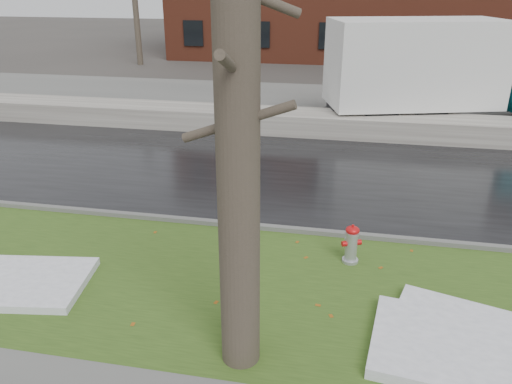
% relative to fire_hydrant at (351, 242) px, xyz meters
% --- Properties ---
extents(ground, '(120.00, 120.00, 0.00)m').
position_rel_fire_hydrant_xyz_m(ground, '(-1.67, 0.01, -0.46)').
color(ground, '#47423D').
rests_on(ground, ground).
extents(verge, '(60.00, 4.50, 0.04)m').
position_rel_fire_hydrant_xyz_m(verge, '(-1.67, -1.24, -0.44)').
color(verge, '#2F4B19').
rests_on(verge, ground).
extents(road, '(60.00, 7.00, 0.03)m').
position_rel_fire_hydrant_xyz_m(road, '(-1.67, 4.51, -0.45)').
color(road, black).
rests_on(road, ground).
extents(parking_lot, '(60.00, 9.00, 0.03)m').
position_rel_fire_hydrant_xyz_m(parking_lot, '(-1.67, 13.01, -0.45)').
color(parking_lot, slate).
rests_on(parking_lot, ground).
extents(curb, '(60.00, 0.15, 0.14)m').
position_rel_fire_hydrant_xyz_m(curb, '(-1.67, 1.01, -0.39)').
color(curb, slate).
rests_on(curb, ground).
extents(snowbank, '(60.00, 1.60, 0.75)m').
position_rel_fire_hydrant_xyz_m(snowbank, '(-1.67, 8.71, -0.09)').
color(snowbank, '#BBB7AB').
rests_on(snowbank, ground).
extents(bg_tree_left, '(1.40, 1.62, 6.50)m').
position_rel_fire_hydrant_xyz_m(bg_tree_left, '(-13.67, 22.01, 2.87)').
color(bg_tree_left, brown).
rests_on(bg_tree_left, ground).
extents(bg_tree_center, '(1.40, 1.62, 6.50)m').
position_rel_fire_hydrant_xyz_m(bg_tree_center, '(-7.67, 26.01, 2.87)').
color(bg_tree_center, brown).
rests_on(bg_tree_center, ground).
extents(fire_hydrant, '(0.39, 0.37, 0.79)m').
position_rel_fire_hydrant_xyz_m(fire_hydrant, '(0.00, 0.00, 0.00)').
color(fire_hydrant, '#ACAEB5').
rests_on(fire_hydrant, verge).
extents(tree, '(1.41, 1.68, 6.77)m').
position_rel_fire_hydrant_xyz_m(tree, '(-1.49, -2.97, 2.99)').
color(tree, brown).
rests_on(tree, verge).
extents(box_truck, '(11.45, 5.16, 3.80)m').
position_rel_fire_hydrant_xyz_m(box_truck, '(3.04, 10.69, 1.55)').
color(box_truck, black).
rests_on(box_truck, ground).
extents(worker, '(0.78, 0.60, 1.91)m').
position_rel_fire_hydrant_xyz_m(worker, '(-4.75, 9.31, 1.24)').
color(worker, black).
rests_on(worker, snowbank).
extents(snow_patch_near, '(3.07, 2.67, 0.16)m').
position_rel_fire_hydrant_xyz_m(snow_patch_near, '(1.92, -2.18, -0.34)').
color(snow_patch_near, white).
rests_on(snow_patch_near, verge).
extents(snow_patch_far, '(2.41, 1.90, 0.14)m').
position_rel_fire_hydrant_xyz_m(snow_patch_far, '(-5.67, -1.95, -0.35)').
color(snow_patch_far, white).
rests_on(snow_patch_far, verge).
extents(snow_patch_side, '(3.02, 2.17, 0.18)m').
position_rel_fire_hydrant_xyz_m(snow_patch_side, '(1.77, -2.39, -0.33)').
color(snow_patch_side, white).
rests_on(snow_patch_side, verge).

